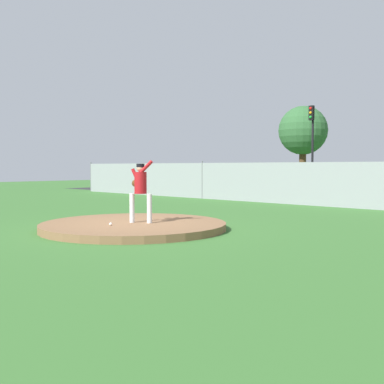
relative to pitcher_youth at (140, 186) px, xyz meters
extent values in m
plane|color=#386B2D|center=(-0.18, 5.92, -1.14)|extent=(80.00, 80.00, 0.00)
cube|color=#2B2B2D|center=(-0.18, 14.42, -1.14)|extent=(44.00, 7.00, 0.01)
cylinder|color=brown|center=(-0.18, -0.08, -1.05)|extent=(4.87, 4.87, 0.19)
cylinder|color=silver|center=(-0.21, -0.11, -0.57)|extent=(0.13, 0.13, 0.77)
cylinder|color=silver|center=(0.23, 0.11, -0.57)|extent=(0.13, 0.13, 0.77)
cylinder|color=maroon|center=(0.01, 0.00, 0.10)|extent=(0.32, 0.32, 0.57)
cylinder|color=maroon|center=(0.19, 0.00, 0.48)|extent=(0.43, 0.28, 0.42)
cylinder|color=maroon|center=(-0.17, 0.00, 0.24)|extent=(0.29, 0.21, 0.46)
ellipsoid|color=#4C2D14|center=(-0.29, 0.05, 0.07)|extent=(0.20, 0.12, 0.18)
sphere|color=tan|center=(0.01, 0.00, 0.48)|extent=(0.20, 0.20, 0.20)
cylinder|color=black|center=(0.01, 0.00, 0.55)|extent=(0.21, 0.21, 0.09)
sphere|color=white|center=(-0.10, -0.88, -0.92)|extent=(0.07, 0.07, 0.07)
cube|color=gray|center=(-0.18, 9.92, -0.22)|extent=(33.88, 0.03, 1.85)
cylinder|color=slate|center=(-17.12, 9.92, -0.17)|extent=(0.07, 0.07, 1.95)
cylinder|color=slate|center=(-6.96, 9.92, -0.17)|extent=(0.07, 0.07, 1.95)
cube|color=slate|center=(-1.28, 14.87, -0.44)|extent=(1.84, 4.40, 0.75)
cube|color=black|center=(-1.28, 14.87, 0.27)|extent=(1.69, 2.42, 0.67)
cylinder|color=black|center=(-1.28, 16.23, -0.82)|extent=(1.89, 0.64, 0.64)
cylinder|color=black|center=(-1.28, 13.51, -0.82)|extent=(1.89, 0.64, 0.64)
cube|color=#A81919|center=(-7.50, 14.12, -0.49)|extent=(2.16, 4.55, 0.65)
cube|color=black|center=(-7.50, 14.12, 0.15)|extent=(1.86, 2.55, 0.64)
cylinder|color=black|center=(-7.61, 15.49, -0.82)|extent=(1.92, 0.78, 0.64)
cylinder|color=black|center=(-7.39, 12.76, -0.82)|extent=(1.92, 0.78, 0.64)
cube|color=silver|center=(-11.35, 14.30, -0.47)|extent=(1.90, 4.49, 0.71)
cube|color=black|center=(-11.35, 14.30, 0.22)|extent=(1.70, 2.49, 0.66)
cylinder|color=black|center=(-11.39, 15.68, -0.82)|extent=(1.86, 0.69, 0.64)
cylinder|color=black|center=(-11.32, 12.92, -0.82)|extent=(1.86, 0.69, 0.64)
cylinder|color=black|center=(-5.46, 18.48, 1.58)|extent=(0.14, 0.14, 5.44)
cube|color=black|center=(-5.46, 18.30, 3.85)|extent=(0.28, 0.24, 0.90)
sphere|color=red|center=(-5.46, 18.18, 4.12)|extent=(0.18, 0.18, 0.18)
sphere|color=orange|center=(-5.46, 18.18, 3.85)|extent=(0.18, 0.18, 0.18)
sphere|color=green|center=(-5.46, 18.18, 3.58)|extent=(0.18, 0.18, 0.18)
cylinder|color=#4C331E|center=(-9.74, 24.55, 0.44)|extent=(0.54, 0.54, 3.16)
sphere|color=#2F5F32|center=(-9.74, 24.55, 3.35)|extent=(3.80, 3.80, 3.80)
camera|label=1|loc=(9.40, -7.80, 0.52)|focal=43.57mm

